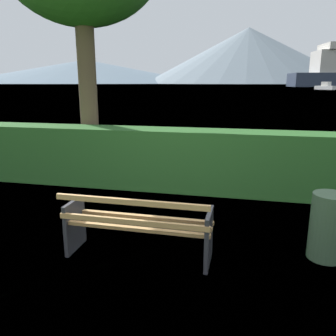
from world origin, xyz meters
The scene contains 7 objects.
ground_plane centered at (0.00, 0.00, 0.00)m, with size 1400.00×1400.00×0.00m, color #567A38.
water_surface centered at (0.00, 307.46, 0.00)m, with size 620.00×620.00×0.00m, color #7A99A8.
park_bench centered at (0.00, -0.06, 0.43)m, with size 1.85×0.58×0.87m.
hedge_row centered at (0.00, 2.91, 0.62)m, with size 13.41×0.79×1.24m, color #285B23.
trash_bin centered at (2.32, 0.45, 0.42)m, with size 0.44×0.44×0.85m, color #385138.
sailboat_mid centered at (23.87, 106.73, 0.80)m, with size 5.55×6.81×2.29m.
distant_hills centered at (18.14, 569.90, 32.12)m, with size 915.15×436.55×80.81m.
Camera 1 is at (1.24, -3.82, 2.17)m, focal length 36.45 mm.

